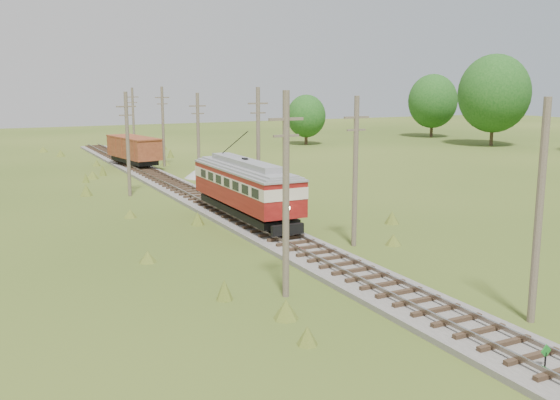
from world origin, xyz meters
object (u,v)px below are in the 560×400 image
streetcar (245,185)px  gravel_pile (204,172)px  switch_marker (545,357)px  gondola (134,149)px

streetcar → gravel_pile: bearing=78.3°
streetcar → gravel_pile: streetcar is taller
switch_marker → streetcar: (0.20, 24.63, 2.01)m
streetcar → gondola: (0.00, 30.83, -0.50)m
streetcar → gravel_pile: size_ratio=3.30×
switch_marker → gravel_pile: 45.57m
switch_marker → gondola: (0.20, 55.45, 1.51)m
gondola → gravel_pile: gondola is taller
gondola → switch_marker: bearing=-99.6°
switch_marker → gondola: 55.47m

